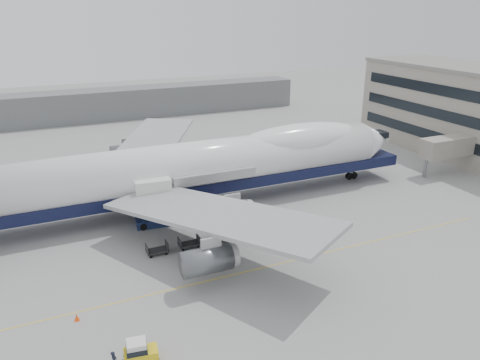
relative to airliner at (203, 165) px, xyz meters
name	(u,v)px	position (x,y,z in m)	size (l,w,h in m)	color
ground	(235,243)	(-0.64, -12.00, -5.62)	(260.00, 260.00, 0.00)	gray
apron_line	(259,269)	(-0.64, -18.00, -5.62)	(60.00, 0.15, 0.01)	gold
hangar	(74,107)	(-10.64, 58.00, -2.12)	(110.00, 8.00, 7.00)	slate
airliner	(203,165)	(0.00, 0.00, 0.00)	(67.00, 55.30, 19.98)	white
catering_truck	(153,199)	(-7.71, -3.48, -2.20)	(4.77, 3.50, 6.01)	navy
baggage_tug	(139,352)	(-14.76, -26.28, -4.80)	(2.69, 1.70, 1.85)	yellow
traffic_cone	(77,317)	(-18.57, -19.17, -5.32)	(0.43, 0.43, 0.64)	#F44C0C
dolly_0	(157,250)	(-9.35, -10.81, -5.09)	(2.30, 1.35, 1.30)	#2D2D30
dolly_1	(189,243)	(-5.72, -10.81, -5.09)	(2.30, 1.35, 1.30)	#2D2D30
dolly_2	(219,237)	(-2.09, -10.81, -5.09)	(2.30, 1.35, 1.30)	#2D2D30
dolly_3	(248,231)	(1.54, -10.81, -5.09)	(2.30, 1.35, 1.30)	#2D2D30
dolly_4	(275,226)	(5.16, -10.81, -5.09)	(2.30, 1.35, 1.30)	#2D2D30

